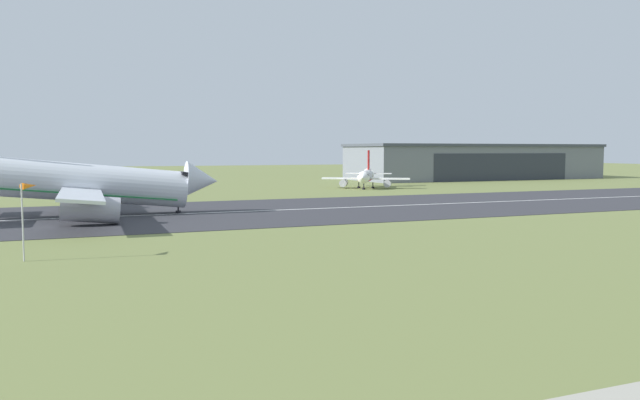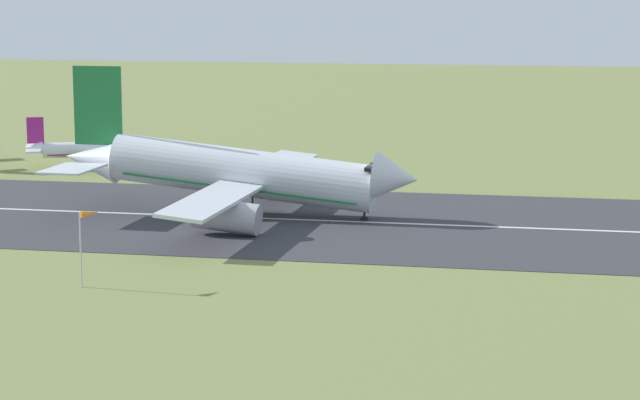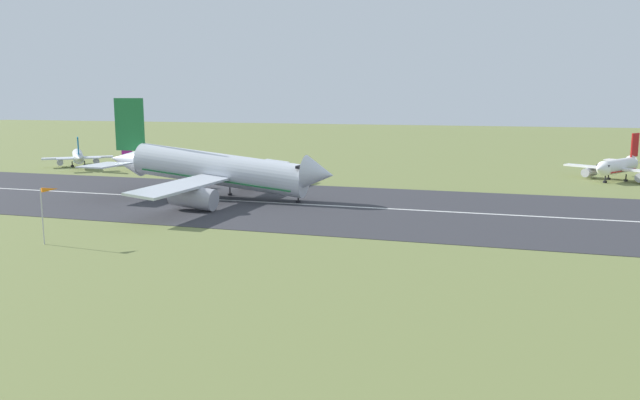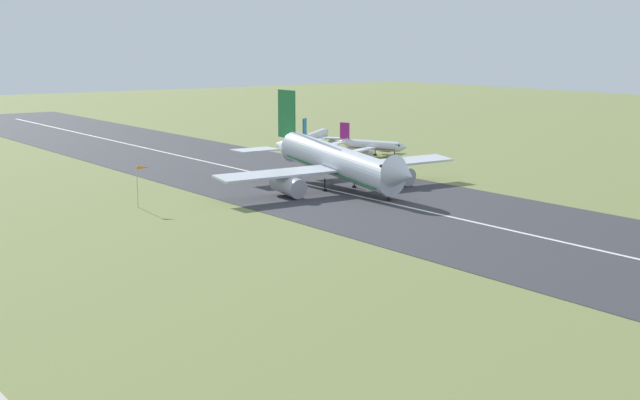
{
  "view_description": "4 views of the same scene",
  "coord_description": "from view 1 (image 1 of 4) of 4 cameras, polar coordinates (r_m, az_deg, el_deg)",
  "views": [
    {
      "loc": [
        -30.01,
        16.12,
        9.88
      ],
      "look_at": [
        1.12,
        91.94,
        3.34
      ],
      "focal_mm": 35.0,
      "sensor_mm": 36.0,
      "label": 1
    },
    {
      "loc": [
        9.28,
        -27.09,
        26.89
      ],
      "look_at": [
        -14.68,
        93.23,
        5.97
      ],
      "focal_mm": 70.0,
      "sensor_mm": 36.0,
      "label": 2
    },
    {
      "loc": [
        20.4,
        15.83,
        17.81
      ],
      "look_at": [
        -4.36,
        96.87,
        3.76
      ],
      "focal_mm": 35.0,
      "sensor_mm": 36.0,
      "label": 3
    },
    {
      "loc": [
        101.98,
        16.45,
        27.36
      ],
      "look_at": [
        -7.67,
        95.65,
        3.05
      ],
      "focal_mm": 50.0,
      "sensor_mm": 36.0,
      "label": 4
    }
  ],
  "objects": [
    {
      "name": "ground_plane",
      "position": [
        51.38,
        14.03,
        -6.66
      ],
      "size": [
        718.87,
        718.87,
        0.0
      ],
      "primitive_type": "plane",
      "color": "olive"
    },
    {
      "name": "runway_strip",
      "position": [
        102.16,
        -5.13,
        -0.99
      ],
      "size": [
        478.87,
        44.12,
        0.06
      ],
      "primitive_type": "cube",
      "color": "#333338",
      "rests_on": "ground_plane"
    },
    {
      "name": "runway_centreline",
      "position": [
        102.15,
        -5.13,
        -0.97
      ],
      "size": [
        430.98,
        0.7,
        0.01
      ],
      "primitive_type": "cube",
      "color": "silver",
      "rests_on": "runway_strip"
    },
    {
      "name": "hangar_building",
      "position": [
        223.58,
        13.98,
        3.44
      ],
      "size": [
        88.51,
        30.69,
        11.99
      ],
      "color": "slate",
      "rests_on": "ground_plane"
    },
    {
      "name": "airplane_landing",
      "position": [
        99.03,
        -21.58,
        1.41
      ],
      "size": [
        44.27,
        51.12,
        17.59
      ],
      "color": "silver",
      "rests_on": "ground_plane"
    },
    {
      "name": "airplane_parked_east",
      "position": [
        163.09,
        4.22,
        2.13
      ],
      "size": [
        21.0,
        20.48,
        9.91
      ],
      "color": "white",
      "rests_on": "ground_plane"
    },
    {
      "name": "windsock_pole",
      "position": [
        61.85,
        -25.11,
        0.69
      ],
      "size": [
        1.57,
        1.97,
        7.0
      ],
      "color": "#B7B7BC",
      "rests_on": "ground_plane"
    }
  ]
}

